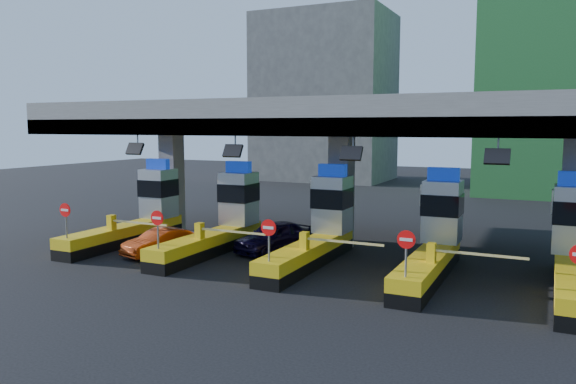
% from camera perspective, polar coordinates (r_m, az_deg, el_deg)
% --- Properties ---
extents(ground, '(120.00, 120.00, 0.00)m').
position_cam_1_polar(ground, '(24.83, 2.98, -7.01)').
color(ground, black).
rests_on(ground, ground).
extents(toll_canopy, '(28.00, 12.09, 7.00)m').
position_cam_1_polar(toll_canopy, '(26.81, 5.43, 7.20)').
color(toll_canopy, slate).
rests_on(toll_canopy, ground).
extents(toll_lane_far_left, '(4.43, 8.00, 4.16)m').
position_cam_1_polar(toll_lane_far_left, '(29.97, -14.76, -2.14)').
color(toll_lane_far_left, black).
rests_on(toll_lane_far_left, ground).
extents(toll_lane_left, '(4.43, 8.00, 4.16)m').
position_cam_1_polar(toll_lane_left, '(27.04, -6.62, -2.90)').
color(toll_lane_left, black).
rests_on(toll_lane_left, ground).
extents(toll_lane_center, '(4.43, 8.00, 4.16)m').
position_cam_1_polar(toll_lane_center, '(24.79, 3.25, -3.74)').
color(toll_lane_center, black).
rests_on(toll_lane_center, ground).
extents(toll_lane_right, '(4.43, 8.00, 4.16)m').
position_cam_1_polar(toll_lane_right, '(23.41, 14.70, -4.57)').
color(toll_lane_right, black).
rests_on(toll_lane_right, ground).
extents(toll_lane_far_right, '(4.43, 8.00, 4.16)m').
position_cam_1_polar(toll_lane_far_right, '(23.05, 27.05, -5.26)').
color(toll_lane_far_right, black).
rests_on(toll_lane_far_right, ground).
extents(bg_building_concrete, '(14.00, 10.00, 18.00)m').
position_cam_1_polar(bg_building_concrete, '(62.83, 3.76, 9.51)').
color(bg_building_concrete, '#4C4C49').
rests_on(bg_building_concrete, ground).
extents(van, '(2.83, 4.54, 1.44)m').
position_cam_1_polar(van, '(26.48, -1.42, -4.54)').
color(van, black).
rests_on(van, ground).
extents(red_car, '(2.22, 3.85, 1.20)m').
position_cam_1_polar(red_car, '(26.51, -12.80, -4.97)').
color(red_car, maroon).
rests_on(red_car, ground).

